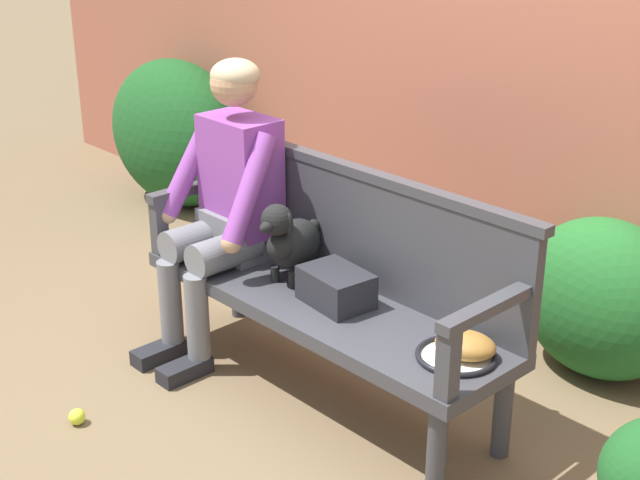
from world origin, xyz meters
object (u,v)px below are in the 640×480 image
(garden_bench, at_px, (320,310))
(tennis_racket, at_px, (460,352))
(person_seated, at_px, (227,198))
(dog_on_bench, at_px, (290,240))
(tennis_ball, at_px, (77,417))
(sports_bag, at_px, (336,287))
(baseball_glove, at_px, (465,345))

(garden_bench, xyz_separation_m, tennis_racket, (0.68, 0.05, 0.07))
(person_seated, height_order, tennis_racket, person_seated)
(dog_on_bench, distance_m, tennis_ball, 1.10)
(sports_bag, relative_size, tennis_ball, 4.24)
(tennis_ball, bearing_deg, person_seated, 96.84)
(sports_bag, bearing_deg, person_seated, -178.13)
(garden_bench, xyz_separation_m, person_seated, (-0.58, -0.01, 0.33))
(garden_bench, relative_size, tennis_racket, 2.98)
(person_seated, distance_m, tennis_racket, 1.28)
(garden_bench, distance_m, person_seated, 0.67)
(dog_on_bench, height_order, tennis_ball, dog_on_bench)
(garden_bench, bearing_deg, person_seated, -178.91)
(baseball_glove, bearing_deg, tennis_racket, 165.98)
(garden_bench, distance_m, baseball_glove, 0.70)
(dog_on_bench, bearing_deg, tennis_ball, -107.18)
(garden_bench, distance_m, sports_bag, 0.15)
(sports_bag, bearing_deg, dog_on_bench, 177.49)
(dog_on_bench, bearing_deg, person_seated, -174.85)
(person_seated, relative_size, tennis_ball, 19.78)
(dog_on_bench, bearing_deg, tennis_racket, 1.56)
(garden_bench, distance_m, dog_on_bench, 0.31)
(baseball_glove, xyz_separation_m, tennis_ball, (-1.17, -0.91, -0.45))
(tennis_racket, distance_m, sports_bag, 0.60)
(garden_bench, bearing_deg, tennis_ball, -118.84)
(tennis_racket, bearing_deg, person_seated, -177.36)
(tennis_ball, bearing_deg, dog_on_bench, 72.82)
(person_seated, bearing_deg, tennis_racket, 2.64)
(sports_bag, distance_m, tennis_ball, 1.14)
(dog_on_bench, height_order, baseball_glove, dog_on_bench)
(tennis_racket, relative_size, sports_bag, 2.06)
(tennis_racket, relative_size, tennis_ball, 8.76)
(tennis_racket, distance_m, baseball_glove, 0.04)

